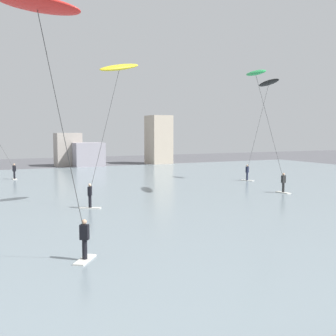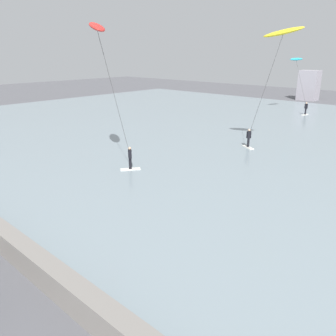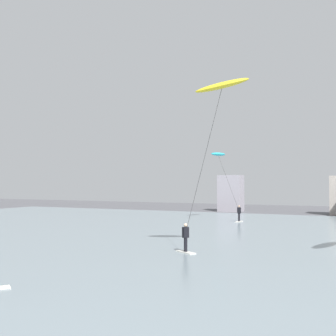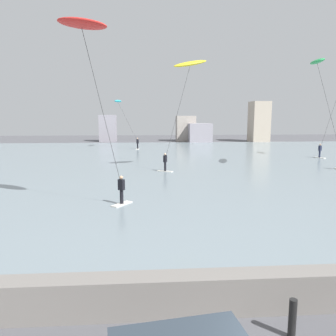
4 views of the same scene
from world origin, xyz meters
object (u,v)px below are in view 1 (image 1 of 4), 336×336
kitesurfer_yellow (116,81)px  kitesurfer_black (265,97)px  kitesurfer_red (42,32)px  kitesurfer_green (258,82)px

kitesurfer_yellow → kitesurfer_black: bearing=22.1°
kitesurfer_red → kitesurfer_black: size_ratio=0.96×
kitesurfer_yellow → kitesurfer_green: bearing=0.6°
kitesurfer_red → kitesurfer_black: kitesurfer_black is taller
kitesurfer_black → kitesurfer_red: bearing=-142.4°
kitesurfer_red → kitesurfer_green: (18.28, 11.81, 0.40)m
kitesurfer_red → kitesurfer_black: (24.84, 19.11, 0.01)m
kitesurfer_red → kitesurfer_green: 21.77m
kitesurfer_yellow → kitesurfer_green: 11.71m
kitesurfer_green → kitesurfer_red: bearing=-147.1°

